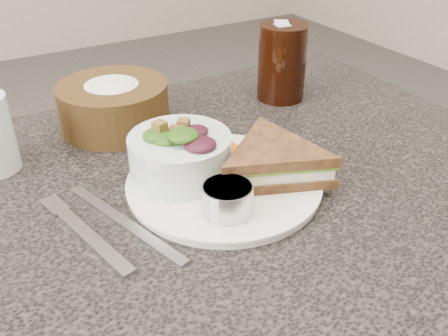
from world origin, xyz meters
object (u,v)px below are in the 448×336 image
object	(u,v)px
bread_basket	(113,98)
cola_glass	(282,59)
sandwich	(273,161)
dressing_ramekin	(227,199)
dinner_plate	(224,184)
salad_bowl	(180,149)

from	to	relation	value
bread_basket	cola_glass	distance (m)	0.31
sandwich	cola_glass	xyz separation A→B (m)	(0.18, 0.23, 0.04)
sandwich	dressing_ramekin	world-z (taller)	sandwich
bread_basket	cola_glass	xyz separation A→B (m)	(0.30, -0.04, 0.02)
dinner_plate	bread_basket	xyz separation A→B (m)	(-0.06, 0.25, 0.04)
dinner_plate	dressing_ramekin	distance (m)	0.08
dressing_ramekin	salad_bowl	bearing A→B (deg)	95.22
dressing_ramekin	bread_basket	xyz separation A→B (m)	(-0.03, 0.31, 0.02)
dinner_plate	salad_bowl	distance (m)	0.08
salad_bowl	cola_glass	distance (m)	0.33
cola_glass	dressing_ramekin	bearing A→B (deg)	-135.56
sandwich	cola_glass	distance (m)	0.30
sandwich	bread_basket	distance (m)	0.30
sandwich	bread_basket	bearing A→B (deg)	135.87
cola_glass	bread_basket	bearing A→B (deg)	172.33
sandwich	cola_glass	bearing A→B (deg)	73.70
dressing_ramekin	bread_basket	size ratio (longest dim) A/B	0.35
salad_bowl	bread_basket	world-z (taller)	bread_basket
salad_bowl	sandwich	bearing A→B (deg)	-33.15
sandwich	cola_glass	size ratio (longest dim) A/B	1.20
dinner_plate	salad_bowl	bearing A→B (deg)	134.91
dinner_plate	salad_bowl	xyz separation A→B (m)	(-0.04, 0.04, 0.05)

